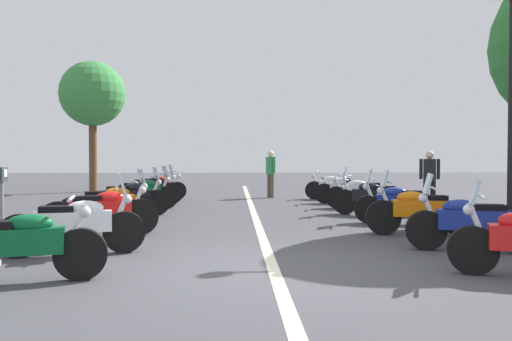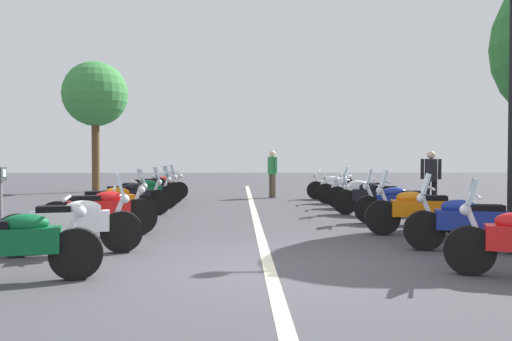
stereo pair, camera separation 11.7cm
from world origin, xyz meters
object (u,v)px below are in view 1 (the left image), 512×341
motorcycle_left_row_4 (128,197)px  motorcycle_right_row_7 (335,186)px  motorcycle_left_row_5 (141,193)px  motorcycle_right_row_4 (375,197)px  motorcycle_right_row_5 (363,193)px  bystander_1 (271,170)px  motorcycle_left_row_7 (156,187)px  bystander_2 (430,176)px  motorcycle_left_row_0 (15,245)px  motorcycle_left_row_6 (150,189)px  motorcycle_left_row_1 (75,224)px  motorcycle_left_row_2 (101,211)px  parking_meter (2,192)px  motorcycle_left_row_3 (110,204)px  roadside_tree_0 (92,95)px  motorcycle_right_row_1 (470,222)px  motorcycle_right_row_6 (346,189)px  motorcycle_right_row_2 (419,210)px  motorcycle_right_row_3 (401,203)px

motorcycle_left_row_4 → motorcycle_right_row_7: (4.60, -6.04, -0.02)m
motorcycle_left_row_5 → motorcycle_right_row_4: bearing=-36.3°
motorcycle_left_row_5 → motorcycle_right_row_5: motorcycle_left_row_5 is taller
bystander_1 → motorcycle_right_row_4: bearing=-100.2°
motorcycle_left_row_7 → bystander_2: (-3.79, -7.82, 0.50)m
motorcycle_left_row_0 → motorcycle_right_row_4: 8.89m
motorcycle_right_row_5 → bystander_2: bearing=168.9°
bystander_2 → motorcycle_left_row_5: bearing=-77.3°
motorcycle_left_row_0 → motorcycle_left_row_6: 9.66m
motorcycle_left_row_1 → motorcycle_left_row_2: size_ratio=1.03×
motorcycle_left_row_0 → parking_meter: parking_meter is taller
motorcycle_left_row_3 → motorcycle_left_row_7: motorcycle_left_row_3 is taller
motorcycle_left_row_1 → motorcycle_left_row_7: motorcycle_left_row_1 is taller
motorcycle_left_row_2 → motorcycle_right_row_4: 6.71m
motorcycle_left_row_2 → motorcycle_left_row_0: bearing=-113.2°
motorcycle_left_row_5 → motorcycle_right_row_5: size_ratio=0.95×
motorcycle_left_row_0 → roadside_tree_0: roadside_tree_0 is taller
motorcycle_right_row_1 → motorcycle_right_row_6: bearing=-75.2°
bystander_2 → roadside_tree_0: 14.04m
motorcycle_left_row_6 → bystander_1: bystander_1 is taller
motorcycle_left_row_1 → parking_meter: 1.48m
motorcycle_right_row_2 → bystander_2: 4.49m
motorcycle_right_row_3 → bystander_2: 2.96m
motorcycle_left_row_0 → motorcycle_right_row_6: motorcycle_right_row_6 is taller
motorcycle_left_row_2 → motorcycle_right_row_6: bearing=25.8°
motorcycle_right_row_1 → motorcycle_right_row_2: size_ratio=0.97×
motorcycle_left_row_6 → motorcycle_left_row_5: bearing=-105.3°
motorcycle_right_row_3 → motorcycle_right_row_6: bearing=-76.8°
motorcycle_right_row_3 → motorcycle_right_row_2: bearing=94.1°
motorcycle_right_row_5 → bystander_1: bearing=-45.9°
motorcycle_right_row_1 → motorcycle_right_row_2: bearing=-69.3°
motorcycle_right_row_7 → parking_meter: 11.43m
motorcycle_left_row_0 → motorcycle_right_row_6: (9.71, -5.99, 0.00)m
motorcycle_right_row_4 → motorcycle_right_row_3: bearing=116.5°
motorcycle_right_row_5 → motorcycle_left_row_5: bearing=14.2°
motorcycle_right_row_5 → bystander_1: 4.59m
motorcycle_left_row_0 → motorcycle_right_row_5: bearing=40.7°
motorcycle_left_row_0 → motorcycle_left_row_4: size_ratio=1.01×
motorcycle_left_row_6 → parking_meter: bearing=-114.2°
motorcycle_right_row_1 → motorcycle_right_row_4: size_ratio=0.94×
motorcycle_left_row_5 → motorcycle_right_row_6: size_ratio=0.98×
motorcycle_left_row_2 → motorcycle_right_row_6: 8.65m
motorcycle_right_row_4 → bystander_1: (5.54, 2.20, 0.52)m
motorcycle_left_row_7 → bystander_1: bystander_1 is taller
motorcycle_left_row_3 → motorcycle_right_row_1: bearing=-49.6°
motorcycle_left_row_1 → motorcycle_left_row_7: bearing=78.5°
roadside_tree_0 → motorcycle_right_row_7: bearing=-114.7°
motorcycle_left_row_1 → motorcycle_left_row_6: motorcycle_left_row_6 is taller
motorcycle_right_row_5 → motorcycle_right_row_7: (3.03, 0.16, -0.00)m
bystander_1 → motorcycle_left_row_5: bearing=-165.9°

